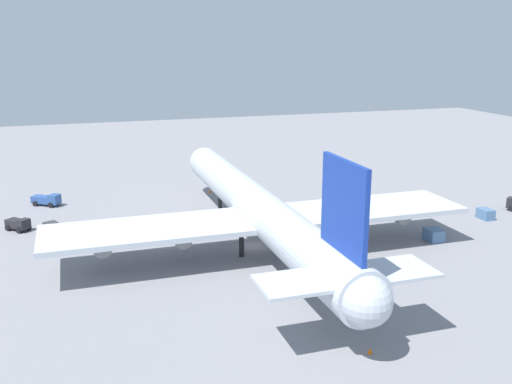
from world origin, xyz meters
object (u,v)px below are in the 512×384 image
maintenance_van (18,224)px  safety_cone_nose (210,191)px  pushback_tractor (47,200)px  catering_truck (54,231)px  cargo_container_aft (486,214)px  safety_cone_tail (370,350)px  cargo_airplane (257,208)px  cargo_container_fore (434,235)px

maintenance_van → safety_cone_nose: bearing=-68.9°
pushback_tractor → catering_truck: catering_truck is taller
cargo_container_aft → safety_cone_tail: bearing=129.3°
cargo_airplane → safety_cone_tail: cargo_airplane is taller
cargo_container_aft → safety_cone_nose: bearing=52.2°
cargo_airplane → safety_cone_nose: 32.72m
cargo_container_fore → cargo_airplane: bearing=78.4°
safety_cone_nose → safety_cone_tail: safety_cone_nose is taller
maintenance_van → safety_cone_tail: (-50.09, -34.59, -0.76)m
cargo_container_aft → safety_cone_nose: size_ratio=3.60×
cargo_container_aft → safety_cone_tail: (-32.33, 39.57, -0.53)m
cargo_container_aft → cargo_airplane: bearing=91.8°
pushback_tractor → safety_cone_tail: size_ratio=8.12×
safety_cone_tail → pushback_tractor: bearing=25.7°
pushback_tractor → cargo_container_aft: pushback_tractor is taller
pushback_tractor → cargo_container_fore: (-37.89, -55.50, -0.23)m
safety_cone_nose → pushback_tractor: bearing=89.4°
safety_cone_tail → cargo_container_fore: bearing=-44.0°
catering_truck → cargo_container_fore: 57.17m
cargo_airplane → cargo_container_fore: bearing=-101.6°
cargo_airplane → safety_cone_nose: size_ratio=93.56×
catering_truck → safety_cone_nose: 34.46m
cargo_container_fore → maintenance_van: bearing=67.7°
cargo_airplane → cargo_container_fore: 27.07m
catering_truck → cargo_container_aft: bearing=-100.0°
catering_truck → cargo_container_aft: catering_truck is taller
safety_cone_tail → catering_truck: bearing=33.3°
cargo_airplane → cargo_container_aft: bearing=-88.2°
cargo_container_aft → safety_cone_nose: 50.51m
safety_cone_nose → maintenance_van: bearing=111.1°
pushback_tractor → cargo_container_fore: size_ratio=1.88×
catering_truck → maintenance_van: size_ratio=1.20×
safety_cone_nose → safety_cone_tail: (-63.31, -0.32, -0.04)m
cargo_container_aft → safety_cone_tail: 51.10m
cargo_airplane → cargo_container_aft: 41.09m
safety_cone_tail → cargo_airplane: bearing=2.2°
maintenance_van → cargo_container_fore: (-24.36, -59.45, -0.17)m
cargo_airplane → maintenance_van: 38.73m
cargo_airplane → cargo_container_fore: (-5.36, -26.05, -5.04)m
cargo_container_fore → safety_cone_nose: cargo_container_fore is taller
catering_truck → safety_cone_tail: (-44.46, -29.16, -0.80)m
pushback_tractor → catering_truck: size_ratio=1.09×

